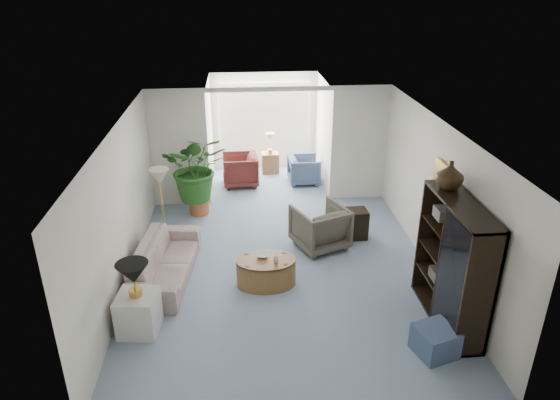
{
  "coord_description": "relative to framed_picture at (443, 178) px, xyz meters",
  "views": [
    {
      "loc": [
        -0.66,
        -7.08,
        4.59
      ],
      "look_at": [
        0.0,
        0.6,
        1.1
      ],
      "focal_mm": 32.39,
      "sensor_mm": 36.0,
      "label": 1
    }
  ],
  "objects": [
    {
      "name": "coffee_cup",
      "position": [
        -2.6,
        -0.23,
        -1.2
      ],
      "size": [
        0.11,
        0.11,
        0.09
      ],
      "primitive_type": "imported",
      "rotation": [
        0.0,
        0.0,
        -0.1
      ],
      "color": "beige",
      "rests_on": "coffee_table"
    },
    {
      "name": "table_lamp",
      "position": [
        -4.58,
        -1.13,
        -0.76
      ],
      "size": [
        0.44,
        0.44,
        0.3
      ],
      "primitive_type": "cone",
      "color": "black",
      "rests_on": "end_table"
    },
    {
      "name": "back_pier_left",
      "position": [
        -4.36,
        3.1,
        -0.45
      ],
      "size": [
        1.2,
        0.12,
        2.5
      ],
      "primitive_type": "cube",
      "color": "white",
      "rests_on": "ground"
    },
    {
      "name": "house_plant",
      "position": [
        -3.98,
        2.61,
        -0.68
      ],
      "size": [
        1.27,
        1.1,
        1.41
      ],
      "primitive_type": "imported",
      "color": "#275B1F",
      "rests_on": "plant_pot"
    },
    {
      "name": "framed_picture",
      "position": [
        0.0,
        0.0,
        0.0
      ],
      "size": [
        0.04,
        0.5,
        0.4
      ],
      "primitive_type": "cube",
      "color": "#B0A88D"
    },
    {
      "name": "window_pane",
      "position": [
        -2.46,
        5.28,
        -0.3
      ],
      "size": [
        2.2,
        0.02,
        1.5
      ],
      "primitive_type": "cube",
      "color": "white"
    },
    {
      "name": "wingback_chair",
      "position": [
        -1.71,
        1.01,
        -1.3
      ],
      "size": [
        1.12,
        1.14,
        0.8
      ],
      "primitive_type": "imported",
      "rotation": [
        0.0,
        0.0,
        3.53
      ],
      "color": "#5D5749",
      "rests_on": "ground"
    },
    {
      "name": "cabinet_urn",
      "position": [
        -0.23,
        -0.74,
        0.34
      ],
      "size": [
        0.38,
        0.38,
        0.4
      ],
      "primitive_type": "imported",
      "color": "#332111",
      "rests_on": "entertainment_cabinet"
    },
    {
      "name": "floor_lamp",
      "position": [
        -4.55,
        1.57,
        -0.45
      ],
      "size": [
        0.36,
        0.36,
        0.28
      ],
      "primitive_type": "cone",
      "color": "beige",
      "rests_on": "ground"
    },
    {
      "name": "shelf_clutter",
      "position": [
        -0.28,
        -1.35,
        -0.61
      ],
      "size": [
        0.3,
        1.13,
        1.06
      ],
      "color": "#2F2A24",
      "rests_on": "entertainment_cabinet"
    },
    {
      "name": "sunroom_table",
      "position": [
        -2.35,
        4.83,
        -1.45
      ],
      "size": [
        0.43,
        0.34,
        0.51
      ],
      "primitive_type": "cube",
      "rotation": [
        0.0,
        0.0,
        0.03
      ],
      "color": "brown",
      "rests_on": "ground"
    },
    {
      "name": "sofa",
      "position": [
        -4.38,
        0.22,
        -1.4
      ],
      "size": [
        1.04,
        2.16,
        0.61
      ],
      "primitive_type": "imported",
      "rotation": [
        0.0,
        0.0,
        1.46
      ],
      "color": "#C0B4A2",
      "rests_on": "ground"
    },
    {
      "name": "sunroom_chair_blue",
      "position": [
        -1.6,
        4.08,
        -1.37
      ],
      "size": [
        0.74,
        0.72,
        0.65
      ],
      "primitive_type": "imported",
      "rotation": [
        0.0,
        0.0,
        1.6
      ],
      "color": "#49577E",
      "rests_on": "ground"
    },
    {
      "name": "floor",
      "position": [
        -2.46,
        0.1,
        -1.7
      ],
      "size": [
        6.0,
        6.0,
        0.0
      ],
      "primitive_type": "plane",
      "color": "#8795B3",
      "rests_on": "ground"
    },
    {
      "name": "ottoman",
      "position": [
        -0.65,
        -1.93,
        -1.51
      ],
      "size": [
        0.6,
        0.6,
        0.39
      ],
      "primitive_type": "cube",
      "rotation": [
        0.0,
        0.0,
        0.29
      ],
      "color": "#49577E",
      "rests_on": "ground"
    },
    {
      "name": "back_header",
      "position": [
        -2.46,
        3.1,
        0.75
      ],
      "size": [
        2.6,
        0.12,
        0.1
      ],
      "primitive_type": "cube",
      "color": "white",
      "rests_on": "back_pier_left"
    },
    {
      "name": "coffee_table",
      "position": [
        -2.75,
        -0.13,
        -1.47
      ],
      "size": [
        1.04,
        1.04,
        0.45
      ],
      "primitive_type": "cylinder",
      "rotation": [
        0.0,
        0.0,
        -0.1
      ],
      "color": "brown",
      "rests_on": "ground"
    },
    {
      "name": "plant_pot",
      "position": [
        -3.98,
        2.61,
        -1.54
      ],
      "size": [
        0.4,
        0.4,
        0.32
      ],
      "primitive_type": "cylinder",
      "color": "#AB6031",
      "rests_on": "ground"
    },
    {
      "name": "side_table_dark",
      "position": [
        -1.01,
        1.31,
        -1.42
      ],
      "size": [
        0.48,
        0.39,
        0.56
      ],
      "primitive_type": "cube",
      "rotation": [
        0.0,
        0.0,
        0.04
      ],
      "color": "black",
      "rests_on": "ground"
    },
    {
      "name": "sunroom_chair_maroon",
      "position": [
        -3.1,
        4.08,
        -1.33
      ],
      "size": [
        0.84,
        0.82,
        0.74
      ],
      "primitive_type": "imported",
      "rotation": [
        0.0,
        0.0,
        -1.54
      ],
      "color": "#59241E",
      "rests_on": "ground"
    },
    {
      "name": "window_blinds",
      "position": [
        -2.46,
        5.25,
        -0.3
      ],
      "size": [
        2.2,
        0.02,
        1.5
      ],
      "primitive_type": "cube",
      "color": "white"
    },
    {
      "name": "end_table",
      "position": [
        -4.58,
        -1.13,
        -1.41
      ],
      "size": [
        0.59,
        0.59,
        0.59
      ],
      "primitive_type": "cube",
      "rotation": [
        0.0,
        0.0,
        -0.11
      ],
      "color": "silver",
      "rests_on": "ground"
    },
    {
      "name": "coffee_bowl",
      "position": [
        -2.8,
        -0.03,
        -1.22
      ],
      "size": [
        0.22,
        0.22,
        0.05
      ],
      "primitive_type": "imported",
      "rotation": [
        0.0,
        0.0,
        -0.1
      ],
      "color": "silver",
      "rests_on": "coffee_table"
    },
    {
      "name": "back_pier_right",
      "position": [
        -0.56,
        3.1,
        -0.45
      ],
      "size": [
        1.2,
        0.12,
        2.5
      ],
      "primitive_type": "cube",
      "color": "white",
      "rests_on": "ground"
    },
    {
      "name": "entertainment_cabinet",
      "position": [
        -0.23,
        -1.24,
        -0.78
      ],
      "size": [
        0.44,
        1.66,
        1.84
      ],
      "primitive_type": "cube",
      "color": "black",
      "rests_on": "ground"
    },
    {
      "name": "sunroom_floor",
      "position": [
        -2.46,
        4.2,
        -1.7
      ],
      "size": [
        2.6,
        2.6,
        0.0
      ],
      "primitive_type": "plane",
      "color": "#8795B3",
      "rests_on": "ground"
    }
  ]
}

